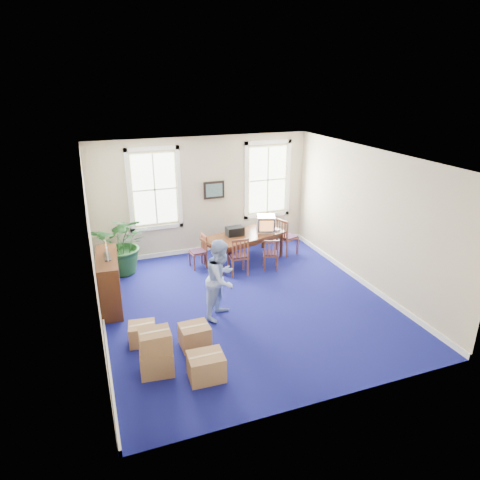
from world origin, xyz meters
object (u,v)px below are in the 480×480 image
object	(u,v)px
crt_tv	(266,224)
credenza	(109,280)
cardboard_boxes	(167,345)
chair_near_left	(238,255)
conference_table	(244,247)
potted_plant	(123,244)
man	(221,279)

from	to	relation	value
crt_tv	credenza	size ratio (longest dim) A/B	0.34
cardboard_boxes	chair_near_left	bearing A→B (deg)	52.06
conference_table	credenza	bearing A→B (deg)	-176.83
chair_near_left	cardboard_boxes	size ratio (longest dim) A/B	0.68
crt_tv	potted_plant	bearing A→B (deg)	-165.05
crt_tv	potted_plant	size ratio (longest dim) A/B	0.34
conference_table	chair_near_left	distance (m)	0.87
credenza	potted_plant	distance (m)	1.69
crt_tv	cardboard_boxes	world-z (taller)	crt_tv
potted_plant	conference_table	bearing A→B (deg)	-6.09
conference_table	crt_tv	xyz separation A→B (m)	(0.64, 0.05, 0.59)
credenza	cardboard_boxes	bearing A→B (deg)	-70.02
credenza	potted_plant	world-z (taller)	potted_plant
crt_tv	chair_near_left	xyz separation A→B (m)	(-1.08, -0.79, -0.45)
crt_tv	cardboard_boxes	bearing A→B (deg)	-112.81
chair_near_left	man	distance (m)	2.05
chair_near_left	credenza	xyz separation A→B (m)	(-3.11, -0.55, 0.09)
potted_plant	cardboard_boxes	bearing A→B (deg)	-86.21
credenza	conference_table	bearing A→B (deg)	23.27
man	credenza	distance (m)	2.45
potted_plant	credenza	bearing A→B (deg)	-106.25
conference_table	man	xyz separation A→B (m)	(-1.44, -2.50, 0.46)
chair_near_left	man	world-z (taller)	man
crt_tv	man	distance (m)	3.29
credenza	potted_plant	xyz separation A→B (m)	(0.47, 1.61, 0.18)
crt_tv	credenza	distance (m)	4.42
conference_table	crt_tv	world-z (taller)	crt_tv
conference_table	cardboard_boxes	bearing A→B (deg)	-143.38
conference_table	credenza	distance (m)	3.79
crt_tv	cardboard_boxes	size ratio (longest dim) A/B	0.35
crt_tv	credenza	world-z (taller)	credenza
cardboard_boxes	credenza	bearing A→B (deg)	106.60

